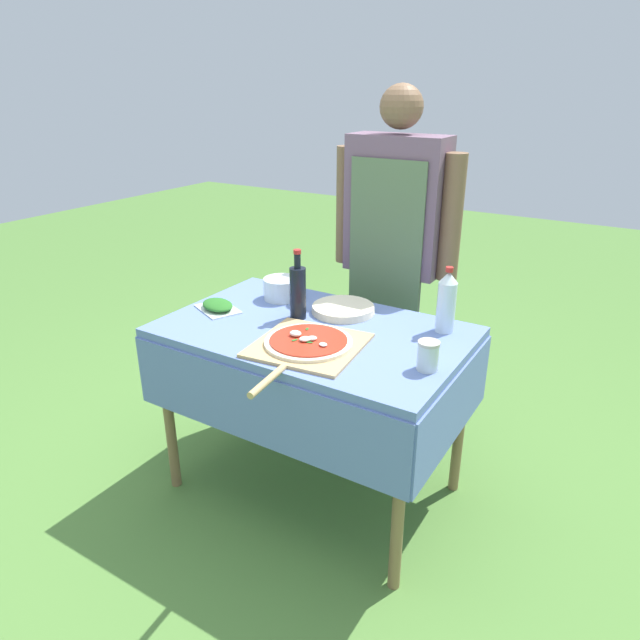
{
  "coord_description": "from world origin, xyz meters",
  "views": [
    {
      "loc": [
        1.08,
        -1.71,
        1.64
      ],
      "look_at": [
        0.03,
        0.0,
        0.8
      ],
      "focal_mm": 32.0,
      "sensor_mm": 36.0,
      "label": 1
    }
  ],
  "objects_px": {
    "herb_container": "(218,306)",
    "sauce_jar": "(428,357)",
    "water_bottle": "(447,302)",
    "mixing_tub": "(281,289)",
    "prep_table": "(314,350)",
    "plate_stack": "(343,309)",
    "oil_bottle": "(298,291)",
    "pizza_on_peel": "(307,344)",
    "person_cook": "(394,240)"
  },
  "relations": [
    {
      "from": "herb_container",
      "to": "sauce_jar",
      "type": "distance_m",
      "value": 0.95
    },
    {
      "from": "water_bottle",
      "to": "mixing_tub",
      "type": "xyz_separation_m",
      "value": [
        -0.73,
        -0.04,
        -0.07
      ]
    },
    {
      "from": "prep_table",
      "to": "water_bottle",
      "type": "relative_size",
      "value": 4.62
    },
    {
      "from": "prep_table",
      "to": "mixing_tub",
      "type": "distance_m",
      "value": 0.38
    },
    {
      "from": "herb_container",
      "to": "plate_stack",
      "type": "xyz_separation_m",
      "value": [
        0.46,
        0.25,
        -0.0
      ]
    },
    {
      "from": "oil_bottle",
      "to": "water_bottle",
      "type": "distance_m",
      "value": 0.58
    },
    {
      "from": "mixing_tub",
      "to": "plate_stack",
      "type": "bearing_deg",
      "value": 0.07
    },
    {
      "from": "oil_bottle",
      "to": "sauce_jar",
      "type": "height_order",
      "value": "oil_bottle"
    },
    {
      "from": "prep_table",
      "to": "mixing_tub",
      "type": "bearing_deg",
      "value": 145.42
    },
    {
      "from": "pizza_on_peel",
      "to": "herb_container",
      "type": "distance_m",
      "value": 0.53
    },
    {
      "from": "prep_table",
      "to": "oil_bottle",
      "type": "bearing_deg",
      "value": 152.4
    },
    {
      "from": "herb_container",
      "to": "sauce_jar",
      "type": "relative_size",
      "value": 2.28
    },
    {
      "from": "pizza_on_peel",
      "to": "water_bottle",
      "type": "distance_m",
      "value": 0.55
    },
    {
      "from": "mixing_tub",
      "to": "plate_stack",
      "type": "height_order",
      "value": "mixing_tub"
    },
    {
      "from": "plate_stack",
      "to": "pizza_on_peel",
      "type": "bearing_deg",
      "value": -81.02
    },
    {
      "from": "pizza_on_peel",
      "to": "herb_container",
      "type": "relative_size",
      "value": 2.62
    },
    {
      "from": "person_cook",
      "to": "herb_container",
      "type": "relative_size",
      "value": 7.1
    },
    {
      "from": "sauce_jar",
      "to": "pizza_on_peel",
      "type": "bearing_deg",
      "value": -170.89
    },
    {
      "from": "oil_bottle",
      "to": "herb_container",
      "type": "relative_size",
      "value": 1.23
    },
    {
      "from": "person_cook",
      "to": "mixing_tub",
      "type": "bearing_deg",
      "value": 54.38
    },
    {
      "from": "person_cook",
      "to": "oil_bottle",
      "type": "bearing_deg",
      "value": 76.88
    },
    {
      "from": "plate_stack",
      "to": "oil_bottle",
      "type": "bearing_deg",
      "value": -131.08
    },
    {
      "from": "water_bottle",
      "to": "sauce_jar",
      "type": "xyz_separation_m",
      "value": [
        0.06,
        -0.33,
        -0.08
      ]
    },
    {
      "from": "water_bottle",
      "to": "herb_container",
      "type": "bearing_deg",
      "value": -162.02
    },
    {
      "from": "prep_table",
      "to": "water_bottle",
      "type": "xyz_separation_m",
      "value": [
        0.44,
        0.24,
        0.21
      ]
    },
    {
      "from": "person_cook",
      "to": "water_bottle",
      "type": "distance_m",
      "value": 0.59
    },
    {
      "from": "pizza_on_peel",
      "to": "sauce_jar",
      "type": "height_order",
      "value": "sauce_jar"
    },
    {
      "from": "prep_table",
      "to": "herb_container",
      "type": "distance_m",
      "value": 0.46
    },
    {
      "from": "pizza_on_peel",
      "to": "oil_bottle",
      "type": "xyz_separation_m",
      "value": [
        -0.18,
        0.22,
        0.1
      ]
    },
    {
      "from": "prep_table",
      "to": "plate_stack",
      "type": "bearing_deg",
      "value": 84.96
    },
    {
      "from": "prep_table",
      "to": "sauce_jar",
      "type": "distance_m",
      "value": 0.53
    },
    {
      "from": "pizza_on_peel",
      "to": "sauce_jar",
      "type": "relative_size",
      "value": 5.95
    },
    {
      "from": "pizza_on_peel",
      "to": "water_bottle",
      "type": "height_order",
      "value": "water_bottle"
    },
    {
      "from": "person_cook",
      "to": "pizza_on_peel",
      "type": "height_order",
      "value": "person_cook"
    },
    {
      "from": "pizza_on_peel",
      "to": "herb_container",
      "type": "bearing_deg",
      "value": 161.21
    },
    {
      "from": "prep_table",
      "to": "person_cook",
      "type": "distance_m",
      "value": 0.72
    },
    {
      "from": "prep_table",
      "to": "pizza_on_peel",
      "type": "relative_size",
      "value": 1.96
    },
    {
      "from": "pizza_on_peel",
      "to": "plate_stack",
      "type": "xyz_separation_m",
      "value": [
        -0.06,
        0.36,
        0.0
      ]
    },
    {
      "from": "herb_container",
      "to": "sauce_jar",
      "type": "height_order",
      "value": "sauce_jar"
    },
    {
      "from": "water_bottle",
      "to": "mixing_tub",
      "type": "bearing_deg",
      "value": -177.11
    },
    {
      "from": "water_bottle",
      "to": "herb_container",
      "type": "distance_m",
      "value": 0.93
    },
    {
      "from": "pizza_on_peel",
      "to": "herb_container",
      "type": "xyz_separation_m",
      "value": [
        -0.52,
        0.11,
        0.01
      ]
    },
    {
      "from": "water_bottle",
      "to": "plate_stack",
      "type": "xyz_separation_m",
      "value": [
        -0.42,
        -0.04,
        -0.11
      ]
    },
    {
      "from": "prep_table",
      "to": "mixing_tub",
      "type": "xyz_separation_m",
      "value": [
        -0.29,
        0.2,
        0.14
      ]
    },
    {
      "from": "person_cook",
      "to": "sauce_jar",
      "type": "relative_size",
      "value": 16.16
    },
    {
      "from": "oil_bottle",
      "to": "plate_stack",
      "type": "bearing_deg",
      "value": 48.92
    },
    {
      "from": "prep_table",
      "to": "person_cook",
      "type": "relative_size",
      "value": 0.72
    },
    {
      "from": "person_cook",
      "to": "sauce_jar",
      "type": "height_order",
      "value": "person_cook"
    },
    {
      "from": "pizza_on_peel",
      "to": "mixing_tub",
      "type": "relative_size",
      "value": 3.83
    },
    {
      "from": "pizza_on_peel",
      "to": "mixing_tub",
      "type": "height_order",
      "value": "mixing_tub"
    }
  ]
}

